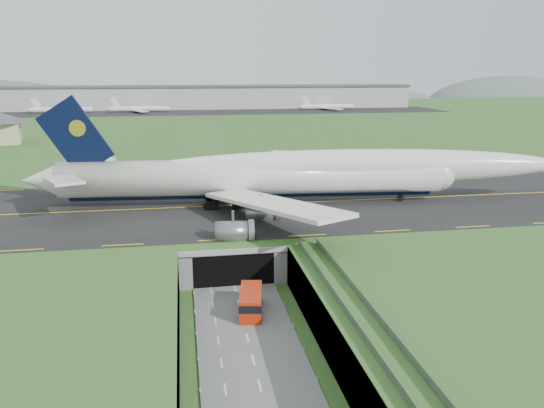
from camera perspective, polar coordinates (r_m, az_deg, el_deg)
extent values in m
plane|color=#355F26|center=(72.40, -3.45, -11.37)|extent=(900.00, 900.00, 0.00)
cube|color=gray|center=(71.15, -3.48, -9.19)|extent=(800.00, 800.00, 6.00)
cube|color=slate|center=(65.70, -2.71, -14.08)|extent=(12.00, 75.00, 0.20)
cube|color=black|center=(101.37, -5.56, -0.23)|extent=(800.00, 44.00, 0.18)
cube|color=gray|center=(88.08, -4.87, -2.83)|extent=(16.00, 22.00, 1.00)
cube|color=gray|center=(88.59, -9.36, -4.57)|extent=(2.00, 22.00, 6.00)
cube|color=gray|center=(89.65, -0.36, -4.15)|extent=(2.00, 22.00, 6.00)
cube|color=black|center=(84.30, -4.53, -5.77)|extent=(12.00, 12.00, 5.00)
cube|color=#A8A8A3|center=(77.59, -4.16, -5.12)|extent=(17.00, 0.50, 0.80)
cube|color=#A8A8A3|center=(55.86, 10.25, -13.10)|extent=(3.00, 53.00, 0.50)
cube|color=gray|center=(55.09, 8.88, -12.57)|extent=(0.06, 53.00, 1.00)
cube|color=gray|center=(55.99, 11.67, -12.25)|extent=(0.06, 53.00, 1.00)
cylinder|color=#A8A8A3|center=(59.33, 9.28, -14.61)|extent=(0.90, 0.90, 5.60)
cylinder|color=#A8A8A3|center=(69.57, 6.07, -9.99)|extent=(0.90, 0.90, 5.60)
cylinder|color=silver|center=(101.05, -1.96, 2.93)|extent=(72.55, 13.00, 6.80)
sphere|color=silver|center=(108.88, 17.41, 3.10)|extent=(7.21, 7.21, 6.66)
cone|color=silver|center=(106.70, -23.57, 2.34)|extent=(7.97, 7.08, 6.46)
ellipsoid|color=silver|center=(103.52, 8.90, 3.90)|extent=(83.29, 13.39, 7.14)
ellipsoid|color=black|center=(108.34, 16.93, 3.54)|extent=(5.00, 3.37, 2.38)
cylinder|color=black|center=(101.60, -1.95, 1.46)|extent=(68.62, 8.76, 2.86)
cube|color=silver|center=(118.03, -1.33, 4.04)|extent=(24.33, 30.35, 2.86)
cube|color=silver|center=(112.09, -19.29, 4.08)|extent=(10.37, 12.41, 1.09)
cube|color=silver|center=(84.86, 0.04, 0.02)|extent=(20.22, 31.99, 2.86)
cube|color=silver|center=(97.01, -21.56, 2.42)|extent=(8.98, 12.63, 1.09)
cube|color=black|center=(103.46, -20.36, 6.79)|extent=(13.52, 1.80, 15.03)
cylinder|color=gold|center=(103.15, -20.15, 7.68)|extent=(3.03, 1.00, 2.97)
cylinder|color=slate|center=(111.84, -1.81, 1.75)|extent=(5.81, 3.97, 3.51)
cylinder|color=slate|center=(122.63, -4.42, 2.82)|extent=(5.81, 3.97, 3.51)
cylinder|color=slate|center=(92.26, -1.15, -0.94)|extent=(5.81, 3.97, 3.51)
cylinder|color=slate|center=(81.39, -4.19, -3.05)|extent=(5.81, 3.97, 3.51)
cylinder|color=black|center=(107.36, 13.65, 0.62)|extent=(1.21, 0.63, 1.17)
cube|color=black|center=(101.93, -4.63, 0.36)|extent=(6.99, 7.96, 1.49)
cube|color=red|center=(70.79, -2.28, -10.45)|extent=(3.94, 7.87, 3.01)
cube|color=black|center=(70.54, -2.28, -10.01)|extent=(4.02, 7.97, 1.00)
cube|color=black|center=(71.32, -2.27, -11.37)|extent=(3.67, 7.34, 0.50)
cylinder|color=black|center=(69.07, -3.43, -12.18)|extent=(0.49, 0.95, 0.90)
cylinder|color=black|center=(73.59, -3.25, -10.45)|extent=(0.49, 0.95, 0.90)
cylinder|color=black|center=(69.00, -1.22, -12.19)|extent=(0.49, 0.95, 0.90)
cylinder|color=black|center=(73.53, -1.19, -10.45)|extent=(0.49, 0.95, 0.90)
cube|color=#B2B2B2|center=(365.47, -8.77, 11.24)|extent=(300.00, 22.00, 15.00)
cube|color=#4C4C51|center=(365.19, -8.82, 12.41)|extent=(302.00, 24.00, 1.20)
cube|color=black|center=(335.99, -8.62, 9.74)|extent=(320.00, 50.00, 0.08)
cylinder|color=silver|center=(348.11, -21.75, 9.40)|extent=(34.00, 3.20, 3.20)
cylinder|color=silver|center=(341.71, -14.13, 9.90)|extent=(34.00, 3.20, 3.20)
cylinder|color=silver|center=(353.55, 5.90, 10.37)|extent=(34.00, 3.20, 3.20)
ellipsoid|color=#546561|center=(512.16, 4.75, 10.19)|extent=(260.00, 91.00, 44.00)
ellipsoid|color=#546561|center=(594.15, 24.07, 9.57)|extent=(180.00, 63.00, 60.00)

